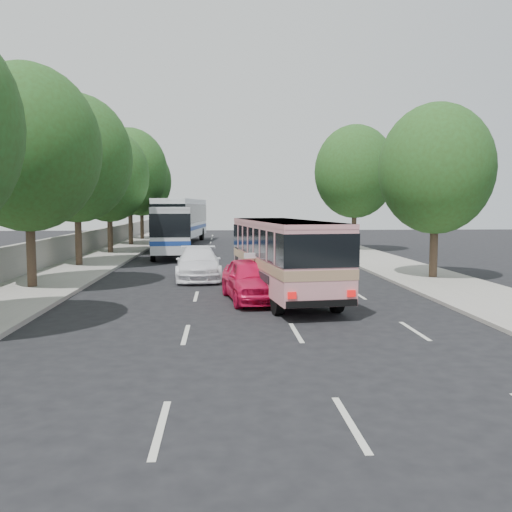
{
  "coord_description": "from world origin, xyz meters",
  "views": [
    {
      "loc": [
        -0.98,
        -15.96,
        3.33
      ],
      "look_at": [
        0.26,
        2.85,
        1.6
      ],
      "focal_mm": 38.0,
      "sensor_mm": 36.0,
      "label": 1
    }
  ],
  "objects": [
    {
      "name": "tour_coach_rear",
      "position": [
        -4.5,
        33.63,
        2.39
      ],
      "size": [
        4.12,
        13.47,
        3.97
      ],
      "rotation": [
        0.0,
        0.0,
        -0.1
      ],
      "color": "white",
      "rests_on": "ground"
    },
    {
      "name": "tree_left_b",
      "position": [
        -8.42,
        5.94,
        5.82
      ],
      "size": [
        5.7,
        5.7,
        8.88
      ],
      "color": "#38281E",
      "rests_on": "ground"
    },
    {
      "name": "tour_coach_front",
      "position": [
        -4.5,
        20.88,
        1.97
      ],
      "size": [
        3.59,
        11.15,
        3.28
      ],
      "rotation": [
        0.0,
        0.0,
        0.11
      ],
      "color": "silver",
      "rests_on": "ground"
    },
    {
      "name": "taxi_roof_sign",
      "position": [
        0.13,
        3.0,
        1.6
      ],
      "size": [
        0.57,
        0.25,
        0.18
      ],
      "primitive_type": "cube",
      "rotation": [
        0.0,
        0.0,
        0.13
      ],
      "color": "silver",
      "rests_on": "pink_taxi"
    },
    {
      "name": "tree_left_e",
      "position": [
        -8.42,
        29.94,
        6.43
      ],
      "size": [
        6.3,
        6.3,
        9.82
      ],
      "color": "#38281E",
      "rests_on": "ground"
    },
    {
      "name": "sidewalk_left",
      "position": [
        -8.5,
        20.0,
        0.07
      ],
      "size": [
        4.0,
        90.0,
        0.15
      ],
      "primitive_type": "cube",
      "color": "#9E998E",
      "rests_on": "ground"
    },
    {
      "name": "tree_right_near",
      "position": [
        8.78,
        7.94,
        5.2
      ],
      "size": [
        5.1,
        5.1,
        7.95
      ],
      "color": "#38281E",
      "rests_on": "ground"
    },
    {
      "name": "tree_left_f",
      "position": [
        -8.62,
        37.94,
        6.0
      ],
      "size": [
        5.88,
        5.88,
        9.16
      ],
      "color": "#38281E",
      "rests_on": "ground"
    },
    {
      "name": "pink_bus",
      "position": [
        1.3,
        3.49,
        1.76
      ],
      "size": [
        3.41,
        9.07,
        2.82
      ],
      "rotation": [
        0.0,
        0.0,
        0.13
      ],
      "color": "#D3888D",
      "rests_on": "ground"
    },
    {
      "name": "tree_left_d",
      "position": [
        -8.52,
        21.94,
        5.63
      ],
      "size": [
        5.52,
        5.52,
        8.6
      ],
      "color": "#38281E",
      "rests_on": "ground"
    },
    {
      "name": "pink_taxi",
      "position": [
        0.13,
        3.0,
        0.76
      ],
      "size": [
        2.36,
        4.64,
        1.51
      ],
      "primitive_type": "imported",
      "rotation": [
        0.0,
        0.0,
        0.13
      ],
      "color": "#E5134A",
      "rests_on": "ground"
    },
    {
      "name": "white_pickup",
      "position": [
        -2.0,
        8.86,
        0.71
      ],
      "size": [
        2.22,
        5.01,
        1.43
      ],
      "primitive_type": "imported",
      "rotation": [
        0.0,
        0.0,
        0.04
      ],
      "color": "white",
      "rests_on": "ground"
    },
    {
      "name": "tree_left_c",
      "position": [
        -8.62,
        13.94,
        6.12
      ],
      "size": [
        6.0,
        6.0,
        9.35
      ],
      "color": "#38281E",
      "rests_on": "ground"
    },
    {
      "name": "sidewalk_right",
      "position": [
        8.5,
        20.0,
        0.06
      ],
      "size": [
        4.0,
        90.0,
        0.12
      ],
      "primitive_type": "cube",
      "color": "#9E998E",
      "rests_on": "ground"
    },
    {
      "name": "low_wall",
      "position": [
        -10.3,
        20.0,
        0.9
      ],
      "size": [
        0.3,
        90.0,
        1.5
      ],
      "primitive_type": "cube",
      "color": "#9E998E",
      "rests_on": "sidewalk_left"
    },
    {
      "name": "tree_right_far",
      "position": [
        9.08,
        23.94,
        6.12
      ],
      "size": [
        6.0,
        6.0,
        9.35
      ],
      "color": "#38281E",
      "rests_on": "ground"
    },
    {
      "name": "ground",
      "position": [
        0.0,
        0.0,
        0.0
      ],
      "size": [
        120.0,
        120.0,
        0.0
      ],
      "primitive_type": "plane",
      "color": "black",
      "rests_on": "ground"
    }
  ]
}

